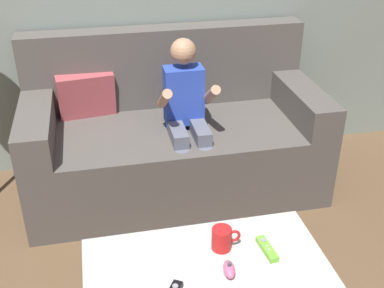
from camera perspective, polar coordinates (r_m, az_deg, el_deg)
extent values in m
cube|color=#56514C|center=(2.95, -1.95, -1.48)|extent=(1.71, 0.80, 0.44)
cube|color=#56514C|center=(3.04, -3.19, 9.04)|extent=(1.71, 0.16, 0.49)
cube|color=#56514C|center=(2.80, -17.70, 2.43)|extent=(0.18, 0.80, 0.19)
cube|color=#56514C|center=(3.02, 12.42, 5.19)|extent=(0.18, 0.80, 0.19)
cube|color=#B24C51|center=(2.98, -12.27, 5.67)|extent=(0.35, 0.19, 0.27)
cylinder|color=slate|center=(2.70, -1.12, -4.76)|extent=(0.07, 0.07, 0.44)
cylinder|color=slate|center=(2.72, 1.50, -4.45)|extent=(0.07, 0.07, 0.44)
cube|color=slate|center=(2.68, -1.72, 1.28)|extent=(0.08, 0.27, 0.08)
cube|color=slate|center=(2.70, 0.91, 1.54)|extent=(0.08, 0.27, 0.08)
cube|color=blue|center=(2.74, -0.98, 5.71)|extent=(0.22, 0.13, 0.33)
cylinder|color=tan|center=(2.60, -3.22, 5.28)|extent=(0.05, 0.24, 0.19)
cylinder|color=tan|center=(2.64, 2.21, 5.74)|extent=(0.05, 0.24, 0.19)
sphere|color=tan|center=(2.65, -1.03, 10.76)|extent=(0.14, 0.14, 0.14)
cube|color=beige|center=(1.89, 2.12, -15.41)|extent=(0.93, 0.61, 0.04)
cylinder|color=beige|center=(2.19, -10.73, -16.02)|extent=(0.06, 0.06, 0.37)
cylinder|color=beige|center=(2.32, 10.73, -12.96)|extent=(0.06, 0.06, 0.37)
cube|color=#72C638|center=(1.99, 8.75, -12.01)|extent=(0.05, 0.14, 0.02)
cylinder|color=#99999E|center=(2.01, 8.30, -11.04)|extent=(0.02, 0.02, 0.00)
cylinder|color=silver|center=(1.98, 8.74, -11.66)|extent=(0.01, 0.01, 0.00)
cylinder|color=silver|center=(1.97, 9.00, -12.03)|extent=(0.01, 0.01, 0.00)
ellipsoid|color=pink|center=(1.88, 4.36, -14.38)|extent=(0.05, 0.09, 0.04)
cylinder|color=#4C4C51|center=(1.86, 4.39, -13.80)|extent=(0.02, 0.02, 0.01)
cylinder|color=#99999E|center=(1.81, -1.96, -16.24)|extent=(0.02, 0.02, 0.00)
cylinder|color=red|center=(1.96, 3.47, -10.97)|extent=(0.08, 0.08, 0.09)
torus|color=red|center=(1.97, 4.90, -10.65)|extent=(0.06, 0.01, 0.06)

